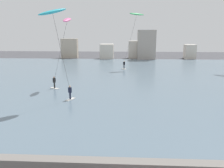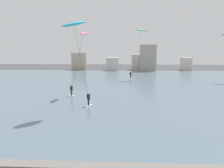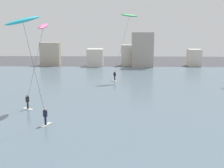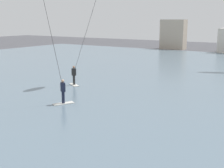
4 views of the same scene
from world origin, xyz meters
TOP-DOWN VIEW (x-y plane):
  - water_bay at (0.00, 30.34)m, footprint 84.00×52.00m
  - far_shore_buildings at (0.51, 57.97)m, footprint 37.94×5.08m
  - kitesurfer_cyan at (-7.55, 16.71)m, footprint 3.23×3.16m
  - kitesurfer_green at (1.85, 41.36)m, footprint 4.63×4.01m
  - kitesurfer_pink at (-8.39, 24.36)m, footprint 2.84×3.96m

SIDE VIEW (x-z plane):
  - water_bay at x=0.00m, z-range 0.00..0.10m
  - far_shore_buildings at x=0.51m, z-range -1.12..6.84m
  - kitesurfer_pink at x=-8.39m, z-range 3.21..12.79m
  - kitesurfer_cyan at x=-7.55m, z-range 3.77..13.91m
  - kitesurfer_green at x=1.85m, z-range 4.39..15.70m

